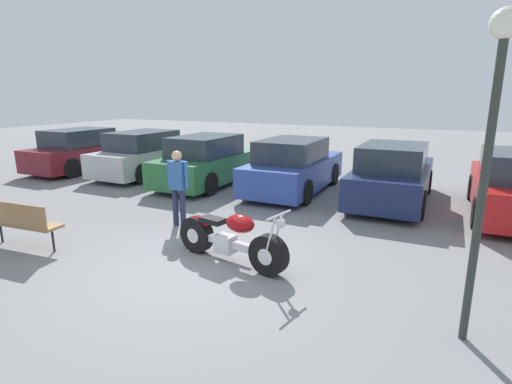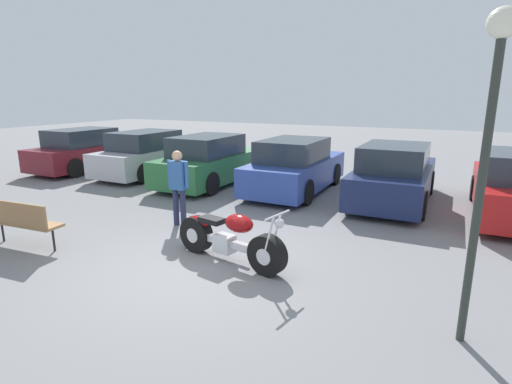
# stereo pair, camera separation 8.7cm
# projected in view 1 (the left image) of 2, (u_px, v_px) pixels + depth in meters

# --- Properties ---
(ground_plane) EXTENTS (60.00, 60.00, 0.00)m
(ground_plane) POSITION_uv_depth(u_px,v_px,m) (195.00, 269.00, 6.43)
(ground_plane) COLOR slate
(motorcycle) EXTENTS (2.21, 0.84, 1.02)m
(motorcycle) POSITION_uv_depth(u_px,v_px,m) (230.00, 238.00, 6.61)
(motorcycle) COLOR black
(motorcycle) RESTS_ON ground_plane
(parked_car_maroon) EXTENTS (1.79, 4.24, 1.52)m
(parked_car_maroon) POSITION_uv_depth(u_px,v_px,m) (84.00, 151.00, 14.68)
(parked_car_maroon) COLOR maroon
(parked_car_maroon) RESTS_ON ground_plane
(parked_car_silver) EXTENTS (1.79, 4.24, 1.52)m
(parked_car_silver) POSITION_uv_depth(u_px,v_px,m) (147.00, 155.00, 13.80)
(parked_car_silver) COLOR #BCBCC1
(parked_car_silver) RESTS_ON ground_plane
(parked_car_green) EXTENTS (1.79, 4.24, 1.52)m
(parked_car_green) POSITION_uv_depth(u_px,v_px,m) (209.00, 162.00, 12.38)
(parked_car_green) COLOR #286B38
(parked_car_green) RESTS_ON ground_plane
(parked_car_blue) EXTENTS (1.79, 4.24, 1.52)m
(parked_car_blue) POSITION_uv_depth(u_px,v_px,m) (294.00, 167.00, 11.45)
(parked_car_blue) COLOR #2D479E
(parked_car_blue) RESTS_ON ground_plane
(parked_car_navy) EXTENTS (1.79, 4.24, 1.52)m
(parked_car_navy) POSITION_uv_depth(u_px,v_px,m) (392.00, 176.00, 10.28)
(parked_car_navy) COLOR #19234C
(parked_car_navy) RESTS_ON ground_plane
(park_bench) EXTENTS (1.54, 0.52, 0.89)m
(park_bench) POSITION_uv_depth(u_px,v_px,m) (20.00, 220.00, 7.16)
(park_bench) COLOR #997047
(park_bench) RESTS_ON ground_plane
(lamp_post) EXTENTS (0.30, 0.30, 3.55)m
(lamp_post) POSITION_uv_depth(u_px,v_px,m) (493.00, 116.00, 4.01)
(lamp_post) COLOR #2D332D
(lamp_post) RESTS_ON ground_plane
(person_standing) EXTENTS (0.52, 0.22, 1.62)m
(person_standing) POSITION_uv_depth(u_px,v_px,m) (178.00, 182.00, 8.33)
(person_standing) COLOR #232847
(person_standing) RESTS_ON ground_plane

